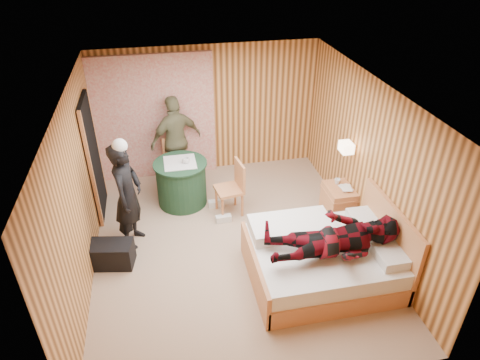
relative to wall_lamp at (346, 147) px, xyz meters
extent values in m
cube|color=tan|center=(-1.92, -0.45, -1.30)|extent=(4.20, 5.00, 0.01)
cube|color=white|center=(-1.92, -0.45, 1.20)|extent=(4.20, 5.00, 0.01)
cube|color=#E39E57|center=(-1.92, 2.05, -0.05)|extent=(4.20, 0.02, 2.50)
cube|color=#E39E57|center=(-4.02, -0.45, -0.05)|extent=(0.02, 5.00, 2.50)
cube|color=#E39E57|center=(0.18, -0.45, -0.05)|extent=(0.02, 5.00, 2.50)
cube|color=beige|center=(-2.92, 1.98, -0.10)|extent=(2.20, 0.08, 2.40)
cube|color=black|center=(-3.98, 0.95, -0.28)|extent=(0.06, 0.90, 2.05)
cylinder|color=gold|center=(0.08, 0.00, 0.00)|extent=(0.18, 0.04, 0.04)
cube|color=beige|center=(0.00, 0.00, 0.00)|extent=(0.18, 0.24, 0.16)
cube|color=tan|center=(-0.82, -1.38, -1.15)|extent=(1.95, 1.56, 0.29)
cube|color=white|center=(-0.82, -1.38, -0.89)|extent=(1.89, 1.50, 0.24)
cube|color=tan|center=(-1.80, -1.38, -1.03)|extent=(0.06, 1.56, 0.55)
cube|color=tan|center=(0.14, -1.38, -0.76)|extent=(0.06, 1.56, 1.07)
cube|color=silver|center=(-0.06, -1.75, -0.70)|extent=(0.37, 0.54, 0.14)
cube|color=silver|center=(-0.06, -1.01, -0.70)|extent=(0.37, 0.54, 0.14)
cube|color=white|center=(-1.16, -0.94, -0.68)|extent=(1.17, 0.59, 0.18)
cube|color=tan|center=(-0.04, -0.07, -1.01)|extent=(0.42, 0.58, 0.58)
cube|color=tan|center=(-0.04, -0.07, -0.82)|extent=(0.45, 0.60, 0.03)
cylinder|color=#1D4024|center=(-2.59, 0.90, -0.91)|extent=(0.86, 0.86, 0.79)
cylinder|color=#1D4024|center=(-2.59, 0.90, -0.51)|extent=(0.93, 0.93, 0.03)
cube|color=silver|center=(-2.59, 0.90, -0.48)|extent=(0.62, 0.62, 0.01)
cube|color=tan|center=(-2.59, 1.55, -0.85)|extent=(0.55, 0.55, 0.05)
cube|color=tan|center=(-2.66, 1.72, -0.60)|extent=(0.40, 0.20, 0.46)
cylinder|color=tan|center=(-2.68, 1.33, -1.08)|extent=(0.04, 0.04, 0.43)
cylinder|color=tan|center=(-2.50, 1.77, -1.08)|extent=(0.04, 0.04, 0.43)
cube|color=tan|center=(-1.83, 0.42, -0.83)|extent=(0.50, 0.50, 0.05)
cube|color=tan|center=(-1.63, 0.45, -0.57)|extent=(0.11, 0.44, 0.48)
cylinder|color=tan|center=(-2.03, 0.57, -1.08)|extent=(0.04, 0.04, 0.45)
cylinder|color=tan|center=(-1.62, 0.27, -1.08)|extent=(0.04, 0.04, 0.45)
cube|color=black|center=(-3.77, -0.52, -1.11)|extent=(0.73, 0.48, 0.38)
cube|color=silver|center=(-1.97, 0.18, -1.24)|extent=(0.27, 0.12, 0.12)
cube|color=silver|center=(-2.02, 0.64, -1.24)|extent=(0.28, 0.12, 0.12)
imported|color=black|center=(-3.44, -0.04, -0.44)|extent=(0.59, 0.73, 1.72)
imported|color=#696846|center=(-2.59, 1.68, -0.44)|extent=(1.09, 0.78, 1.72)
imported|color=#5E0812|center=(-0.77, -1.58, -0.33)|extent=(0.86, 0.67, 1.77)
imported|color=silver|center=(-0.04, -0.12, -0.71)|extent=(0.20, 0.24, 0.02)
imported|color=silver|center=(-0.04, -0.12, -0.69)|extent=(0.21, 0.25, 0.02)
imported|color=silver|center=(-0.04, 0.06, -0.67)|extent=(0.12, 0.12, 0.09)
imported|color=silver|center=(-2.49, 0.85, -0.43)|extent=(0.16, 0.16, 0.10)
camera|label=1|loc=(-2.85, -5.56, 3.11)|focal=32.00mm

